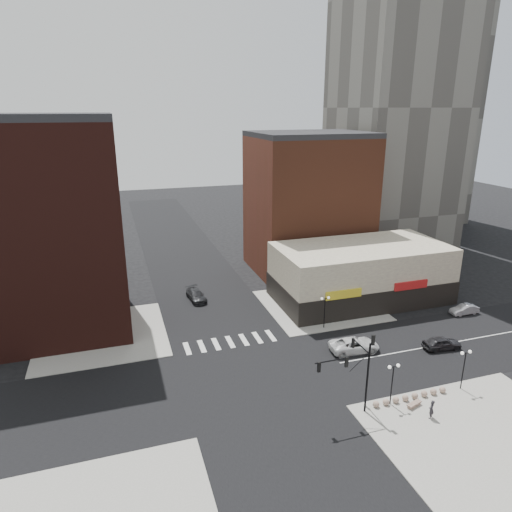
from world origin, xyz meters
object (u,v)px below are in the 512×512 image
street_lamp_se_a (393,374)px  street_lamp_se_b (465,360)px  dark_sedan_east (442,343)px  dark_sedan_north (196,295)px  street_lamp_ne (325,304)px  stone_bench (414,404)px  white_suv (354,345)px  silver_sedan (464,310)px  pedestrian (431,409)px  traffic_signal (357,364)px

street_lamp_se_a → street_lamp_se_b: same height
dark_sedan_east → dark_sedan_north: size_ratio=0.87×
street_lamp_ne → stone_bench: bearing=-87.0°
street_lamp_se_a → white_suv: (1.76, 9.80, -2.50)m
dark_sedan_north → stone_bench: size_ratio=2.99×
stone_bench → dark_sedan_north: bearing=97.9°
silver_sedan → pedestrian: bearing=-47.7°
traffic_signal → white_suv: (5.52, 9.63, -4.17)m
street_lamp_ne → stone_bench: street_lamp_ne is taller
street_lamp_ne → silver_sedan: 20.03m
street_lamp_se_b → white_suv: size_ratio=0.73×
dark_sedan_east → pedestrian: 13.69m
white_suv → street_lamp_se_b: bearing=-142.1°
white_suv → stone_bench: white_suv is taller
traffic_signal → silver_sedan: bearing=29.5°
traffic_signal → street_lamp_se_a: (3.76, -0.17, -1.67)m
street_lamp_se_b → street_lamp_ne: (-7.00, 16.00, 0.00)m
street_lamp_se_b → stone_bench: size_ratio=2.47×
silver_sedan → stone_bench: size_ratio=2.34×
dark_sedan_east → street_lamp_se_a: bearing=128.5°
street_lamp_se_a → dark_sedan_east: street_lamp_se_a is taller
traffic_signal → pedestrian: traffic_signal is taller
dark_sedan_east → traffic_signal: bearing=121.3°
white_suv → silver_sedan: bearing=-72.0°
street_lamp_se_a → street_lamp_se_b: 8.00m
white_suv → pedestrian: bearing=-172.3°
white_suv → dark_sedan_north: white_suv is taller
street_lamp_se_b → street_lamp_ne: 17.46m
traffic_signal → dark_sedan_east: traffic_signal is taller
stone_bench → street_lamp_se_b: bearing=-8.0°
traffic_signal → street_lamp_ne: size_ratio=1.87×
street_lamp_se_b → dark_sedan_east: size_ratio=0.95×
pedestrian → white_suv: bearing=-125.9°
street_lamp_se_a → street_lamp_ne: 16.03m
stone_bench → street_lamp_ne: bearing=75.7°
street_lamp_se_a → pedestrian: size_ratio=2.34×
street_lamp_ne → pedestrian: (1.26, -18.84, -2.28)m
silver_sedan → traffic_signal: bearing=-60.6°
pedestrian → silver_sedan: bearing=-175.8°
street_lamp_ne → white_suv: 6.72m
white_suv → stone_bench: 10.81m
street_lamp_se_a → street_lamp_ne: bearing=86.4°
street_lamp_ne → silver_sedan: size_ratio=1.06×
street_lamp_se_b → dark_sedan_east: (3.58, 7.20, -2.54)m
street_lamp_ne → white_suv: size_ratio=0.73×
white_suv → stone_bench: size_ratio=3.38×
traffic_signal → street_lamp_se_b: bearing=-0.8°
silver_sedan → stone_bench: (-18.86, -15.04, -0.33)m
traffic_signal → dark_sedan_north: traffic_signal is taller
street_lamp_ne → pedestrian: bearing=-86.2°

